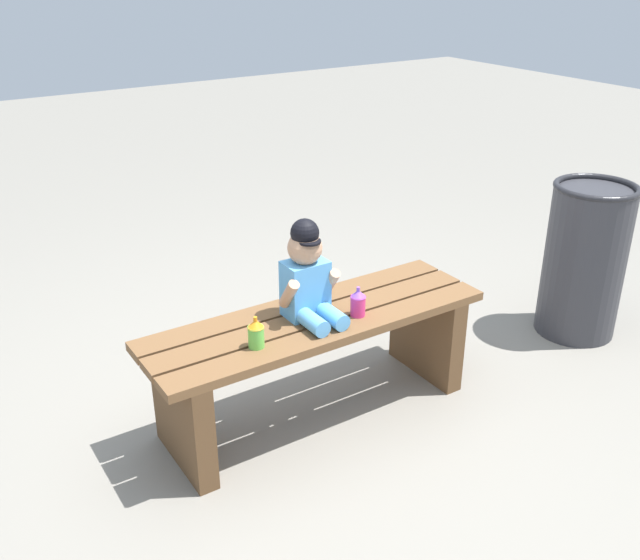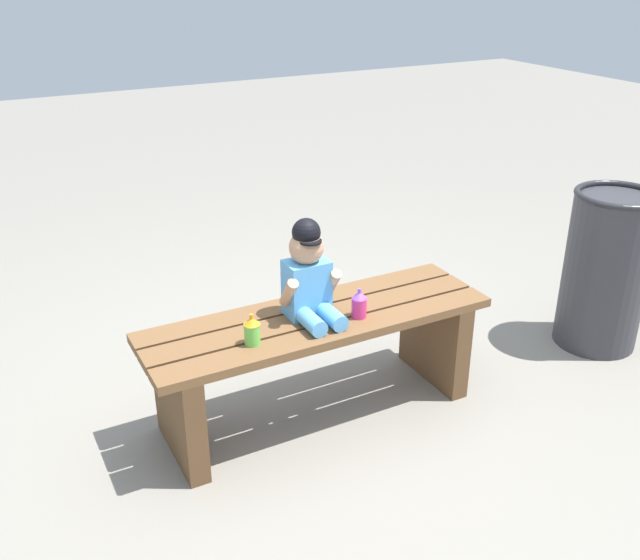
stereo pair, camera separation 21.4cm
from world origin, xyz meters
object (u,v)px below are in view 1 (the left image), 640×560
at_px(park_bench, 317,349).
at_px(child_figure, 308,276).
at_px(sippy_cup_left, 256,333).
at_px(sippy_cup_right, 358,302).
at_px(trash_bin, 584,260).

xyz_separation_m(park_bench, child_figure, (-0.03, 0.01, 0.33)).
bearing_deg(sippy_cup_left, sippy_cup_right, 0.00).
relative_size(sippy_cup_right, trash_bin, 0.16).
height_order(sippy_cup_left, sippy_cup_right, same).
xyz_separation_m(park_bench, sippy_cup_left, (-0.32, -0.09, 0.21)).
distance_m(park_bench, trash_bin, 1.51).
xyz_separation_m(child_figure, sippy_cup_right, (0.17, -0.10, -0.12)).
height_order(park_bench, trash_bin, trash_bin).
bearing_deg(sippy_cup_right, park_bench, 148.03).
relative_size(child_figure, trash_bin, 0.52).
xyz_separation_m(park_bench, sippy_cup_right, (0.14, -0.09, 0.21)).
distance_m(sippy_cup_left, trash_bin, 1.83).
xyz_separation_m(child_figure, trash_bin, (1.54, -0.13, -0.25)).
bearing_deg(sippy_cup_left, trash_bin, -0.86).
bearing_deg(park_bench, trash_bin, -4.36).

